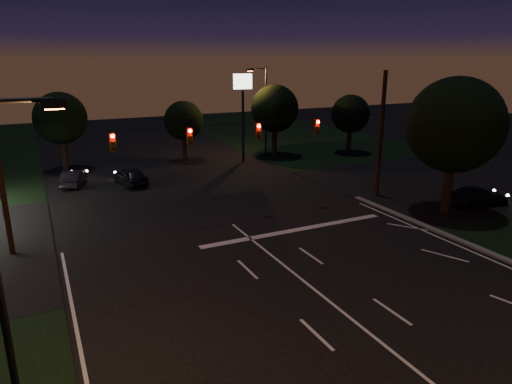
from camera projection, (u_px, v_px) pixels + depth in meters
ground at (392, 351)px, 15.79m from camera, size 140.00×140.00×0.00m
cross_street_right at (444, 180)px, 38.01m from camera, size 20.00×16.00×0.02m
stop_bar at (296, 230)px, 26.97m from camera, size 12.00×0.50×0.01m
utility_pole_right at (376, 196)px, 33.78m from camera, size 0.30×0.30×9.00m
utility_pole_left at (13, 254)px, 23.68m from camera, size 0.28×0.28×8.00m
signal_span at (225, 133)px, 27.15m from camera, size 24.00×0.40×1.56m
pole_sign_right at (243, 97)px, 43.28m from camera, size 1.80×0.30×8.40m
street_light_left at (4, 247)px, 11.31m from camera, size 2.20×0.35×9.00m
street_light_right_far at (264, 105)px, 46.65m from camera, size 2.20×0.35×9.00m
tree_right_near at (453, 126)px, 28.66m from camera, size 6.00×6.00×8.76m
tree_far_b at (61, 119)px, 40.58m from camera, size 4.60×4.60×6.98m
tree_far_c at (183, 121)px, 44.52m from camera, size 3.80×3.80×5.86m
tree_far_d at (274, 109)px, 46.35m from camera, size 4.80×4.80×7.30m
tree_far_e at (350, 114)px, 48.17m from camera, size 4.00×4.00×6.18m
car_oncoming_a at (131, 176)px, 36.53m from camera, size 2.34×4.41×1.43m
car_oncoming_b at (74, 178)px, 36.23m from camera, size 2.45×4.06×1.26m
car_cross at (478, 196)px, 31.41m from camera, size 4.72×2.46×1.31m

